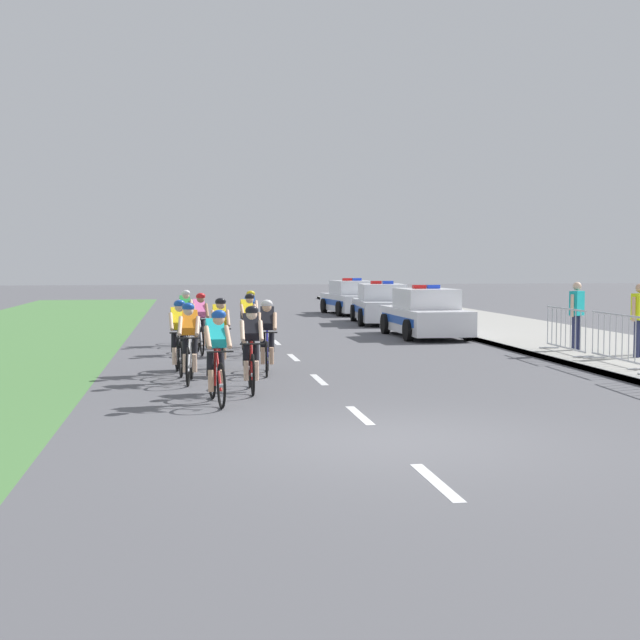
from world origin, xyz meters
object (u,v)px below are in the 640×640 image
cyclist_eighth (248,324)px  cyclist_tenth (250,318)px  cyclist_fourth (179,336)px  spectator_closest (640,315)px  cyclist_lead (217,355)px  crowd_barrier_rear (566,331)px  spectator_back (577,311)px  cyclist_second (251,347)px  police_car_third (351,299)px  cyclist_fifth (267,336)px  police_car_second (382,305)px  cyclist_third (190,341)px  police_car_nearest (425,315)px  crowd_barrier_middle (616,339)px  cyclist_ninth (185,317)px  cyclist_seventh (200,322)px  cyclist_sixth (220,332)px

cyclist_eighth → cyclist_tenth: bearing=84.2°
cyclist_fourth → cyclist_tenth: size_ratio=1.00×
spectator_closest → cyclist_lead: bearing=-155.5°
crowd_barrier_rear → spectator_back: size_ratio=1.39×
cyclist_second → police_car_third: size_ratio=0.38×
cyclist_fifth → police_car_second: (5.59, 14.12, -0.11)m
cyclist_third → cyclist_eighth: same height
cyclist_tenth → police_car_third: police_car_third is taller
cyclist_third → spectator_back: bearing=21.0°
police_car_third → spectator_back: spectator_back is taller
cyclist_third → police_car_second: 16.78m
police_car_third → cyclist_tenth: bearing=-111.0°
police_car_nearest → crowd_barrier_middle: (1.79, -8.49, -0.03)m
cyclist_ninth → cyclist_tenth: 1.89m
police_car_third → cyclist_fourth: bearing=-110.3°
cyclist_ninth → crowd_barrier_middle: (9.02, -6.86, -0.14)m
cyclist_eighth → police_car_third: size_ratio=0.38×
cyclist_lead → crowd_barrier_rear: bearing=33.6°
cyclist_seventh → police_car_third: bearing=66.7°
cyclist_lead → cyclist_second: bearing=62.2°
cyclist_fifth → crowd_barrier_rear: 7.59m
cyclist_second → cyclist_fourth: 2.91m
cyclist_ninth → cyclist_third: bearing=-89.4°
cyclist_lead → spectator_closest: (9.68, 4.41, 0.30)m
cyclist_lead → cyclist_third: same height
cyclist_sixth → cyclist_ninth: (-0.73, 5.45, 0.00)m
crowd_barrier_middle → cyclist_fifth: bearing=177.3°
cyclist_seventh → cyclist_sixth: bearing=-83.0°
cyclist_tenth → spectator_back: size_ratio=1.03×
crowd_barrier_rear → spectator_back: bearing=46.4°
cyclist_tenth → spectator_closest: 9.79m
cyclist_lead → cyclist_sixth: (0.24, 4.70, 0.00)m
police_car_nearest → police_car_second: (-0.00, 5.97, 0.00)m
cyclist_seventh → police_car_third: size_ratio=0.38×
cyclist_seventh → police_car_third: 17.36m
cyclist_fourth → police_car_second: size_ratio=0.38×
police_car_third → spectator_back: size_ratio=2.70×
cyclist_seventh → police_car_nearest: (6.88, 3.99, -0.11)m
cyclist_eighth → police_car_nearest: (5.72, 4.54, -0.11)m
cyclist_second → cyclist_fourth: (-1.27, 2.62, 0.00)m
cyclist_ninth → crowd_barrier_middle: cyclist_ninth is taller
cyclist_lead → police_car_third: bearing=74.1°
police_car_nearest → police_car_second: size_ratio=0.98×
cyclist_sixth → crowd_barrier_middle: bearing=-9.7°
crowd_barrier_middle → spectator_closest: bearing=44.4°
spectator_back → cyclist_tenth: bearing=157.9°
cyclist_lead → cyclist_fifth: bearing=72.4°
cyclist_sixth → cyclist_eighth: 2.64m
cyclist_fourth → cyclist_sixth: same height
cyclist_fourth → cyclist_second: bearing=-64.1°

